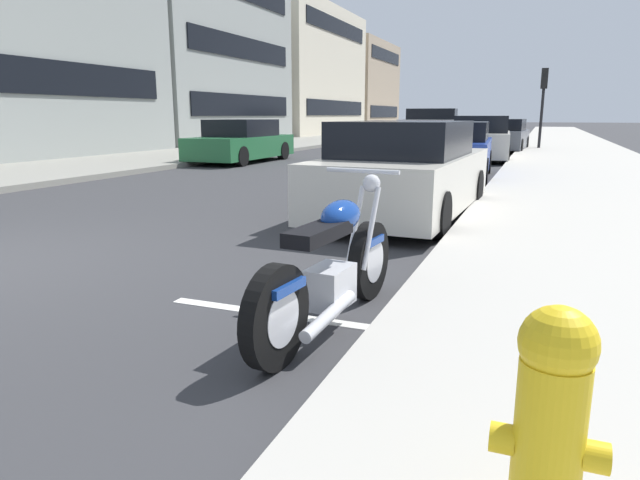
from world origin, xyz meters
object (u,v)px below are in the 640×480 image
traffic_signal_near_corner (544,90)px  fire_hydrant (550,424)px  parked_car_across_street (481,139)px  crossing_truck (432,122)px  parked_car_at_intersection (406,172)px  car_opposite_curb (242,142)px  parked_motorcycle (332,270)px  parked_car_second_in_row (502,136)px  parked_car_far_down_curb (452,151)px

traffic_signal_near_corner → fire_hydrant: bearing=-179.4°
parked_car_across_street → crossing_truck: 21.92m
parked_car_at_intersection → traffic_signal_near_corner: 18.39m
parked_car_across_street → car_opposite_curb: size_ratio=1.01×
parked_motorcycle → fire_hydrant: (-1.93, -1.46, 0.15)m
parked_car_across_street → car_opposite_curb: (-3.79, 7.41, -0.06)m
traffic_signal_near_corner → parked_motorcycle: bearing=177.0°
parked_car_second_in_row → traffic_signal_near_corner: 2.66m
parked_car_across_street → traffic_signal_near_corner: traffic_signal_near_corner is taller
parked_car_at_intersection → car_opposite_curb: (8.18, 7.49, -0.03)m
parked_car_across_street → car_opposite_curb: 8.33m
parked_motorcycle → parked_car_second_in_row: bearing=6.1°
parked_car_far_down_curb → traffic_signal_near_corner: bearing=-12.4°
traffic_signal_near_corner → parked_car_at_intersection: bearing=174.4°
parked_motorcycle → fire_hydrant: bearing=-137.6°
parked_car_far_down_curb → parked_motorcycle: bearing=-179.7°
parked_car_far_down_curb → parked_car_second_in_row: bearing=-5.7°
traffic_signal_near_corner → parked_car_across_street: bearing=163.4°
crossing_truck → traffic_signal_near_corner: size_ratio=1.44×
parked_car_far_down_curb → parked_car_across_street: 6.19m
parked_motorcycle → traffic_signal_near_corner: (22.97, -1.22, 2.15)m
car_opposite_curb → fire_hydrant: bearing=32.3°
parked_car_far_down_curb → crossing_truck: crossing_truck is taller
car_opposite_curb → fire_hydrant: 17.67m
parked_car_across_street → parked_car_second_in_row: parked_car_across_street is taller
parked_car_second_in_row → fire_hydrant: bearing=-172.9°
crossing_truck → parked_car_at_intersection: bearing=98.2°
crossing_truck → parked_motorcycle: bearing=97.8°
parked_car_across_street → parked_car_far_down_curb: bearing=175.8°
parked_car_across_street → parked_car_second_in_row: 5.17m
fire_hydrant → car_opposite_curb: bearing=32.6°
parked_car_at_intersection → fire_hydrant: size_ratio=5.43×
parked_car_across_street → crossing_truck: (21.17, 5.68, 0.31)m
parked_car_at_intersection → crossing_truck: bearing=11.9°
crossing_truck → car_opposite_curb: crossing_truck is taller
parked_motorcycle → car_opposite_curb: (12.95, 8.05, 0.22)m
parked_car_at_intersection → parked_car_second_in_row: parked_car_at_intersection is taller
car_opposite_curb → parked_motorcycle: bearing=31.6°
parked_car_far_down_curb → fire_hydrant: parked_car_far_down_curb is taller
parked_car_across_street → parked_car_second_in_row: size_ratio=1.08×
parked_car_far_down_curb → crossing_truck: 27.93m
parked_car_at_intersection → parked_car_second_in_row: (17.14, -0.29, -0.03)m
parked_motorcycle → parked_car_far_down_curb: bearing=9.2°
parked_car_across_street → fire_hydrant: parked_car_across_street is taller
fire_hydrant → parked_motorcycle: bearing=37.1°
parked_car_second_in_row → car_opposite_curb: car_opposite_curb is taller
parked_motorcycle → parked_car_second_in_row: size_ratio=0.52×
parked_car_second_in_row → crossing_truck: (16.01, 6.04, 0.37)m
car_opposite_curb → fire_hydrant: size_ratio=5.43×
parked_motorcycle → traffic_signal_near_corner: bearing=2.3°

